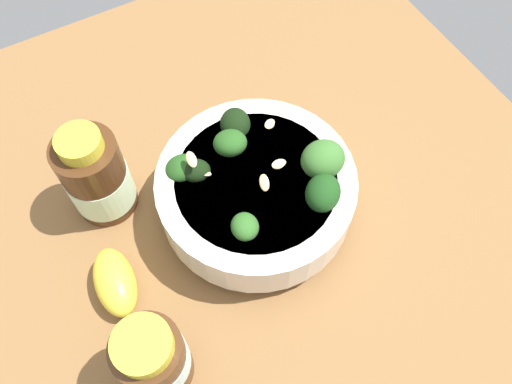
{
  "coord_description": "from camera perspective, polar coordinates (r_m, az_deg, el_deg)",
  "views": [
    {
      "loc": [
        -27.72,
        14.65,
        52.87
      ],
      "look_at": [
        -3.83,
        1.37,
        4.0
      ],
      "focal_mm": 36.47,
      "sensor_mm": 36.0,
      "label": 1
    }
  ],
  "objects": [
    {
      "name": "bottle_short",
      "position": [
        0.58,
        -17.05,
        1.49
      ],
      "size": [
        6.89,
        6.89,
        12.45
      ],
      "color": "#472814",
      "rests_on": "ground_plane"
    },
    {
      "name": "bowl_of_broccoli",
      "position": [
        0.56,
        0.11,
        0.34
      ],
      "size": [
        21.1,
        21.1,
        9.89
      ],
      "color": "silver",
      "rests_on": "ground_plane"
    },
    {
      "name": "ground_plane",
      "position": [
        0.63,
        -0.6,
        0.45
      ],
      "size": [
        70.01,
        70.01,
        4.32
      ],
      "primitive_type": "cube",
      "color": "brown"
    },
    {
      "name": "lemon_wedge",
      "position": [
        0.56,
        -15.2,
        -9.5
      ],
      "size": [
        8.14,
        4.94,
        3.79
      ],
      "primitive_type": "ellipsoid",
      "rotation": [
        0.0,
        0.0,
        6.18
      ],
      "color": "yellow",
      "rests_on": "ground_plane"
    },
    {
      "name": "bottle_tall",
      "position": [
        0.49,
        -11.19,
        -17.49
      ],
      "size": [
        6.35,
        6.35,
        11.21
      ],
      "color": "#472814",
      "rests_on": "ground_plane"
    }
  ]
}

